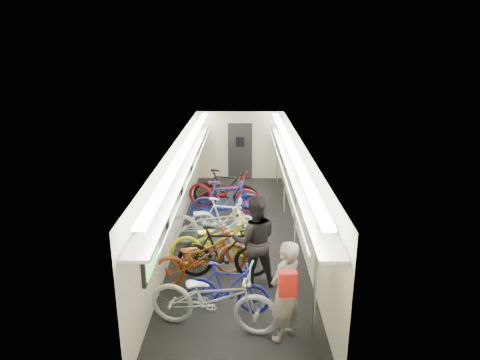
{
  "coord_description": "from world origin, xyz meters",
  "views": [
    {
      "loc": [
        0.11,
        -9.72,
        4.55
      ],
      "look_at": [
        0.03,
        1.11,
        1.15
      ],
      "focal_mm": 32.0,
      "sensor_mm": 36.0,
      "label": 1
    }
  ],
  "objects_px": {
    "bicycle_1": "(227,287)",
    "passenger_mid": "(255,241)",
    "passenger_near": "(285,291)",
    "backpack": "(287,284)",
    "bicycle_0": "(213,298)"
  },
  "relations": [
    {
      "from": "bicycle_1",
      "to": "passenger_mid",
      "type": "distance_m",
      "value": 1.16
    },
    {
      "from": "passenger_near",
      "to": "backpack",
      "type": "xyz_separation_m",
      "value": [
        -0.02,
        -0.47,
        0.42
      ]
    },
    {
      "from": "backpack",
      "to": "passenger_near",
      "type": "bearing_deg",
      "value": 84.27
    },
    {
      "from": "passenger_mid",
      "to": "backpack",
      "type": "distance_m",
      "value": 2.23
    },
    {
      "from": "bicycle_0",
      "to": "bicycle_1",
      "type": "bearing_deg",
      "value": -10.61
    },
    {
      "from": "backpack",
      "to": "bicycle_0",
      "type": "bearing_deg",
      "value": 144.46
    },
    {
      "from": "bicycle_0",
      "to": "backpack",
      "type": "bearing_deg",
      "value": -110.27
    },
    {
      "from": "backpack",
      "to": "passenger_mid",
      "type": "bearing_deg",
      "value": 97.84
    },
    {
      "from": "bicycle_0",
      "to": "passenger_mid",
      "type": "relative_size",
      "value": 1.19
    },
    {
      "from": "bicycle_0",
      "to": "backpack",
      "type": "xyz_separation_m",
      "value": [
        1.13,
        -0.72,
        0.7
      ]
    },
    {
      "from": "passenger_near",
      "to": "bicycle_0",
      "type": "bearing_deg",
      "value": -55.89
    },
    {
      "from": "bicycle_1",
      "to": "passenger_near",
      "type": "height_order",
      "value": "passenger_near"
    },
    {
      "from": "bicycle_0",
      "to": "bicycle_1",
      "type": "xyz_separation_m",
      "value": [
        0.21,
        0.51,
        -0.11
      ]
    },
    {
      "from": "passenger_mid",
      "to": "backpack",
      "type": "bearing_deg",
      "value": 97.21
    },
    {
      "from": "bicycle_1",
      "to": "passenger_mid",
      "type": "height_order",
      "value": "passenger_mid"
    }
  ]
}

